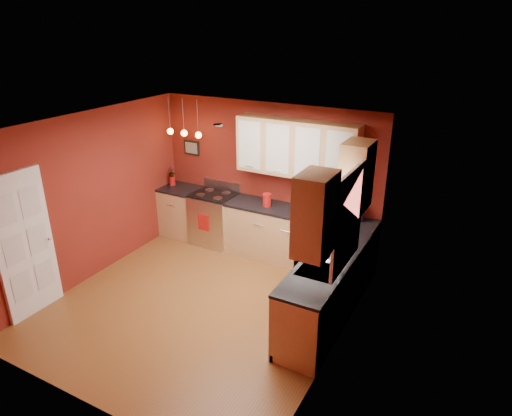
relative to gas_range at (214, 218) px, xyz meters
The scene contains 27 objects.
floor 2.08m from the gas_range, 62.94° to the right, with size 4.20×4.20×0.00m, color brown.
ceiling 2.93m from the gas_range, 62.94° to the right, with size 4.00×4.20×0.02m, color beige.
wall_back 1.27m from the gas_range, 18.02° to the left, with size 4.00×0.02×2.60m, color maroon.
wall_front 4.09m from the gas_range, 76.73° to the right, with size 4.00×0.02×2.60m, color maroon.
wall_left 2.25m from the gas_range, 120.95° to the right, with size 0.02×4.20×2.60m, color maroon.
wall_right 3.53m from the gas_range, 31.66° to the right, with size 0.02×4.20×2.60m, color maroon.
base_cabinets_back_left 0.73m from the gas_range, behind, with size 0.70×0.60×0.90m, color tan.
base_cabinets_back_right 1.65m from the gas_range, ahead, with size 2.54×0.60×0.90m, color tan.
base_cabinets_right 2.95m from the gas_range, 27.27° to the right, with size 0.60×2.10×0.90m, color tan.
counter_back_left 0.85m from the gas_range, behind, with size 0.70×0.62×0.04m, color black.
counter_back_right 1.71m from the gas_range, ahead, with size 2.54×0.62×0.04m, color black.
counter_right 2.98m from the gas_range, 27.27° to the right, with size 0.62×2.10×0.04m, color black.
gas_range is the anchor object (origin of this frame).
dishwasher_front 2.04m from the gas_range, ahead, with size 0.60×0.02×0.80m, color silver.
sink 3.05m from the gas_range, 29.78° to the right, with size 0.50×0.70×0.33m.
window 3.48m from the gas_range, 27.40° to the right, with size 0.06×1.02×1.22m.
door_left_wall 3.22m from the gas_range, 109.27° to the right, with size 0.12×0.82×2.05m.
upper_cabinets_back 2.12m from the gas_range, ahead, with size 2.00×0.35×0.90m, color tan.
upper_cabinets_right 3.45m from the gas_range, 28.26° to the right, with size 0.35×1.95×0.90m, color tan.
wall_picture 1.36m from the gas_range, 156.09° to the left, with size 0.32×0.03×0.26m, color black.
pendant_lights 1.62m from the gas_range, behind, with size 0.71×0.11×0.66m.
red_canister 1.23m from the gas_range, ahead, with size 0.15×0.15×0.22m.
red_vase 1.10m from the gas_range, behind, with size 0.11×0.11×0.17m, color #B31413.
flowers 1.19m from the gas_range, behind, with size 0.11×0.11×0.20m, color #B31413.
coffee_maker 2.64m from the gas_range, ahead, with size 0.23×0.22×0.27m.
soap_pump 3.21m from the gas_range, 29.73° to the right, with size 0.10×0.10×0.22m, color white.
dish_towel 0.33m from the gas_range, 92.91° to the right, with size 0.22×0.01×0.30m, color #B31413.
Camera 1 is at (3.35, -4.53, 3.83)m, focal length 32.00 mm.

